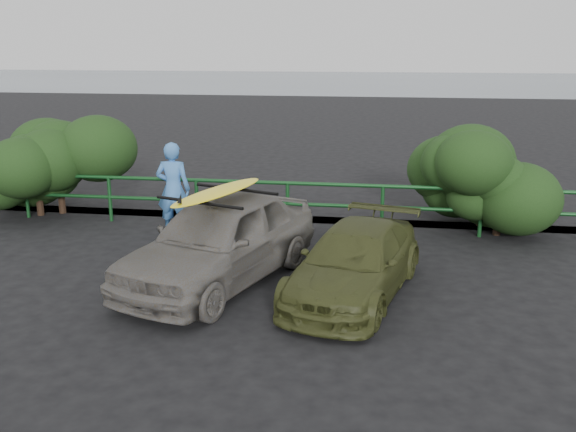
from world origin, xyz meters
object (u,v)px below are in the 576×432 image
(guardrail, at_px, (242,203))
(olive_vehicle, at_px, (355,262))
(sedan, at_px, (220,240))
(man, at_px, (173,189))
(surfboard, at_px, (218,192))

(guardrail, xyz_separation_m, olive_vehicle, (2.61, -3.54, 0.02))
(sedan, bearing_deg, guardrail, 115.93)
(guardrail, distance_m, sedan, 3.33)
(guardrail, height_order, man, man)
(man, xyz_separation_m, surfboard, (1.63, -2.52, 0.58))
(olive_vehicle, relative_size, surfboard, 1.54)
(guardrail, bearing_deg, surfboard, -83.51)
(guardrail, height_order, sedan, sedan)
(olive_vehicle, xyz_separation_m, man, (-3.86, 2.75, 0.43))
(man, distance_m, surfboard, 3.05)
(guardrail, bearing_deg, olive_vehicle, -53.54)
(sedan, height_order, man, man)
(sedan, relative_size, man, 2.21)
(man, height_order, surfboard, man)
(guardrail, bearing_deg, man, -148.00)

